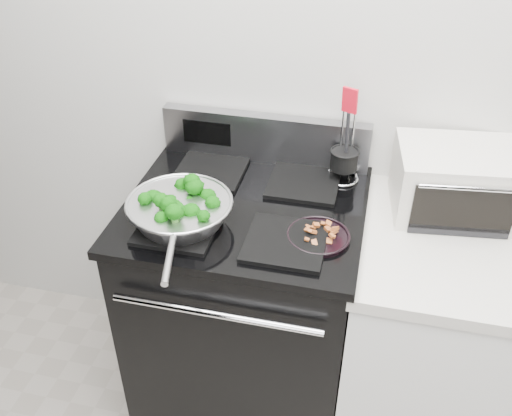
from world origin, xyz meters
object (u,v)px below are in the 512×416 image
(gas_range, at_px, (246,304))
(toaster_oven, at_px, (456,181))
(bacon_plate, at_px, (318,233))
(skillet, at_px, (180,210))
(utensil_holder, at_px, (344,164))

(gas_range, relative_size, toaster_oven, 2.70)
(bacon_plate, bearing_deg, skillet, -176.41)
(bacon_plate, xyz_separation_m, utensil_holder, (0.03, 0.35, 0.05))
(utensil_holder, bearing_deg, bacon_plate, -73.07)
(gas_range, xyz_separation_m, skillet, (-0.17, -0.15, 0.52))
(bacon_plate, distance_m, toaster_oven, 0.50)
(utensil_holder, relative_size, toaster_oven, 0.84)
(bacon_plate, height_order, utensil_holder, utensil_holder)
(gas_range, bearing_deg, skillet, -138.79)
(skillet, bearing_deg, bacon_plate, -9.96)
(skillet, relative_size, bacon_plate, 2.68)
(gas_range, xyz_separation_m, utensil_holder, (0.30, 0.23, 0.53))
(gas_range, bearing_deg, bacon_plate, -25.15)
(skillet, xyz_separation_m, toaster_oven, (0.84, 0.32, 0.03))
(utensil_holder, bearing_deg, skillet, -118.45)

